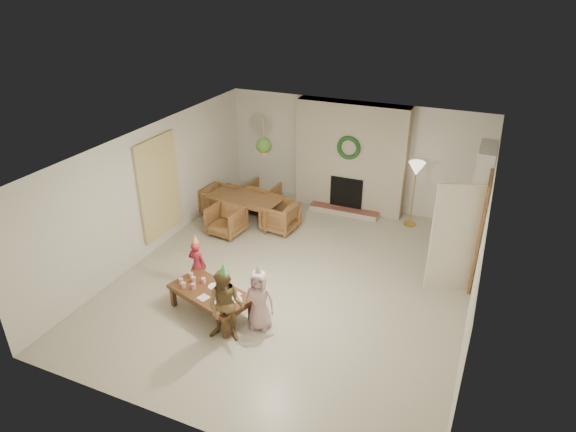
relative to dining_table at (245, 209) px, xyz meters
The scene contains 56 objects.
floor 2.61m from the dining_table, 42.40° to the right, with size 7.00×7.00×0.00m, color #B7B29E.
ceiling 3.41m from the dining_table, 42.40° to the right, with size 7.00×7.00×0.00m, color white.
wall_back 2.77m from the dining_table, 42.39° to the left, with size 7.00×7.00×0.00m, color silver.
wall_front 5.67m from the dining_table, 69.94° to the right, with size 7.00×7.00×0.00m, color silver.
wall_left 2.27m from the dining_table, 121.75° to the right, with size 7.00×7.00×0.00m, color silver.
wall_right 5.31m from the dining_table, 19.59° to the right, with size 7.00×7.00×0.00m, color silver.
fireplace_mass 2.65m from the dining_table, 38.95° to the left, with size 2.50×0.40×2.50m, color brown.
fireplace_hearth 2.27m from the dining_table, 32.04° to the left, with size 1.60×0.30×0.12m, color maroon.
fireplace_firebox 2.36m from the dining_table, 35.55° to the left, with size 0.75×0.12×0.75m, color black.
fireplace_wreath 2.65m from the dining_table, 34.55° to the left, with size 0.54×0.54×0.10m, color #19421D.
floor_lamp_base 3.66m from the dining_table, 20.00° to the left, with size 0.27×0.27×0.03m, color gold.
floor_lamp_post 3.67m from the dining_table, 20.00° to the left, with size 0.03×0.03×1.32m, color gold.
floor_lamp_shade 3.80m from the dining_table, 20.00° to the left, with size 0.35×0.35×0.29m, color beige.
bookshelf_carcass 4.86m from the dining_table, ahead, with size 0.30×1.00×2.20m, color white.
bookshelf_shelf_a 4.77m from the dining_table, ahead, with size 0.30×0.92×0.03m, color white.
bookshelf_shelf_b 4.80m from the dining_table, ahead, with size 0.30×0.92×0.03m, color white.
bookshelf_shelf_c 4.87m from the dining_table, ahead, with size 0.30×0.92×0.03m, color white.
bookshelf_shelf_d 4.96m from the dining_table, ahead, with size 0.30×0.92×0.03m, color white.
books_row_lower 4.74m from the dining_table, ahead, with size 0.20×0.40×0.24m, color #B13A20.
books_row_mid 4.81m from the dining_table, ahead, with size 0.20×0.44×0.24m, color #2A5F9A.
books_row_upper 4.86m from the dining_table, ahead, with size 0.20×0.36×0.22m, color #A37223.
door_frame 4.96m from the dining_table, ahead, with size 0.05×0.86×2.04m, color brown.
door_leaf 4.65m from the dining_table, 11.69° to the right, with size 0.05×0.80×2.00m, color beige.
curtain_panel 2.10m from the dining_table, 123.93° to the right, with size 0.06×1.20×2.00m, color beige.
dining_table is the anchor object (origin of this frame).
dining_chair_near 0.72m from the dining_table, 96.44° to the right, with size 0.68×0.70×0.63m, color brown.
dining_chair_far 0.72m from the dining_table, 83.56° to the left, with size 0.68×0.70×0.63m, color brown.
dining_chair_left 0.72m from the dining_table, behind, with size 0.68×0.70×0.63m, color brown.
dining_chair_right 0.90m from the dining_table, ahead, with size 0.68×0.70×0.63m, color brown.
hanging_plant_cord 1.98m from the dining_table, 22.08° to the right, with size 0.01×0.01×0.70m, color tan.
hanging_plant_pot 1.65m from the dining_table, 22.08° to the right, with size 0.16×0.16×0.12m, color #AE5938.
hanging_plant_foliage 1.76m from the dining_table, 22.08° to the right, with size 0.32×0.32×0.32m, color #284717.
coffee_table_top 3.35m from the dining_table, 71.91° to the right, with size 1.38×0.69×0.06m, color #52321B.
coffee_table_apron 3.35m from the dining_table, 71.91° to the right, with size 1.28×0.59×0.09m, color #52321B.
coffee_leg_fl 3.29m from the dining_table, 83.77° to the right, with size 0.07×0.07×0.36m, color #52321B.
coffee_leg_fr 3.96m from the dining_table, 66.77° to the right, with size 0.07×0.07×0.36m, color #52321B.
coffee_leg_bl 2.78m from the dining_table, 79.22° to the right, with size 0.07×0.07×0.36m, color #52321B.
coffee_leg_br 3.54m from the dining_table, 60.89° to the right, with size 0.07×0.07×0.36m, color #52321B.
cup_a 3.22m from the dining_table, 81.35° to the right, with size 0.07×0.07×0.10m, color silver.
cup_b 3.03m from the dining_table, 79.62° to the right, with size 0.07×0.07×0.10m, color silver.
cup_c 3.33m from the dining_table, 79.75° to the right, with size 0.07×0.07×0.10m, color silver.
cup_d 3.14m from the dining_table, 77.98° to the right, with size 0.07×0.07×0.10m, color silver.
cup_e 3.32m from the dining_table, 76.79° to the right, with size 0.07×0.07×0.10m, color silver.
cup_f 3.14m from the dining_table, 74.85° to the right, with size 0.07×0.07×0.10m, color silver.
plate_a 3.22m from the dining_table, 71.38° to the right, with size 0.19×0.19×0.01m, color white.
plate_b 3.59m from the dining_table, 69.39° to the right, with size 0.19×0.19×0.01m, color white.
plate_c 3.57m from the dining_table, 64.59° to the right, with size 0.19×0.19×0.01m, color white.
food_scoop 3.60m from the dining_table, 69.39° to the right, with size 0.07×0.07×0.07m, color tan.
napkin_left 3.54m from the dining_table, 72.97° to the right, with size 0.16×0.16×0.01m, color #E1A6B6.
napkin_right 3.43m from the dining_table, 64.95° to the right, with size 0.16×0.16×0.01m, color #E1A6B6.
child_red 2.70m from the dining_table, 80.06° to the right, with size 0.34×0.23×0.94m, color #A22237.
party_hat_red 2.78m from the dining_table, 80.06° to the right, with size 0.13×0.13×0.18m, color #E4DD4C.
child_plaid 3.98m from the dining_table, 66.29° to the right, with size 0.59×0.46×1.21m, color brown.
party_hat_plaid 4.08m from the dining_table, 66.29° to the right, with size 0.14×0.14×0.20m, color #49AA4F.
child_pink 3.73m from the dining_table, 58.92° to the right, with size 0.50×0.33×1.03m, color beige.
party_hat_pink 3.80m from the dining_table, 58.92° to the right, with size 0.13×0.13×0.18m, color #ACABB2.
Camera 1 is at (2.88, -7.01, 5.11)m, focal length 31.01 mm.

